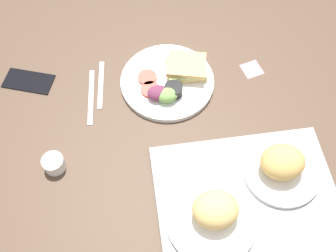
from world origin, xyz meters
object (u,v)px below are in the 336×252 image
object	(u,v)px
bread_plate_far	(214,214)
espresso_cup	(54,164)
bread_plate_near	(282,166)
cell_phone	(28,81)
serving_tray	(246,196)
knife	(91,96)
fork	(101,84)
sticky_note	(252,69)
plate_with_salad	(171,80)

from	to	relation	value
bread_plate_far	espresso_cup	size ratio (longest dim) A/B	3.92
bread_plate_near	bread_plate_far	world-z (taller)	same
cell_phone	bread_plate_far	bearing A→B (deg)	152.57
bread_plate_near	serving_tray	bearing A→B (deg)	28.91
espresso_cup	knife	xyz separation A→B (cm)	(-9.94, -20.98, -1.75)
bread_plate_far	fork	world-z (taller)	bread_plate_far
bread_plate_far	espresso_cup	bearing A→B (deg)	-26.96
bread_plate_near	cell_phone	world-z (taller)	bread_plate_near
bread_plate_near	bread_plate_far	distance (cm)	21.59
fork	cell_phone	xyz separation A→B (cm)	(21.18, -3.96, 0.15)
knife	sticky_note	size ratio (longest dim) A/B	3.39
bread_plate_far	plate_with_salad	distance (cm)	42.16
bread_plate_far	sticky_note	bearing A→B (deg)	-115.08
knife	plate_with_salad	bearing A→B (deg)	97.64
espresso_cup	cell_phone	xyz separation A→B (cm)	(8.24, -28.95, -1.60)
serving_tray	fork	world-z (taller)	serving_tray
plate_with_salad	cell_phone	distance (cm)	42.35
bread_plate_near	knife	world-z (taller)	bread_plate_near
bread_plate_near	espresso_cup	world-z (taller)	bread_plate_near
plate_with_salad	sticky_note	distance (cm)	25.08
plate_with_salad	sticky_note	xyz separation A→B (cm)	(-24.92, -2.25, -1.69)
serving_tray	knife	distance (cm)	51.83
bread_plate_near	plate_with_salad	size ratio (longest dim) A/B	0.72
bread_plate_far	plate_with_salad	world-z (taller)	bread_plate_far
bread_plate_near	sticky_note	size ratio (longest dim) A/B	3.52
espresso_cup	sticky_note	bearing A→B (deg)	-157.02
plate_with_salad	bread_plate_near	bearing A→B (deg)	126.30
espresso_cup	serving_tray	bearing A→B (deg)	162.78
bread_plate_far	plate_with_salad	size ratio (longest dim) A/B	0.80
fork	cell_phone	distance (cm)	21.55
espresso_cup	fork	world-z (taller)	espresso_cup
knife	espresso_cup	bearing A→B (deg)	-21.52
plate_with_salad	espresso_cup	distance (cm)	40.48
knife	cell_phone	xyz separation A→B (cm)	(18.18, -7.96, 0.15)
fork	knife	xyz separation A→B (cm)	(3.00, 4.00, 0.00)
serving_tray	plate_with_salad	size ratio (longest dim) A/B	1.64
fork	cell_phone	bearing A→B (deg)	-95.71
espresso_cup	cell_phone	distance (cm)	30.14
serving_tray	fork	xyz separation A→B (cm)	(34.57, -39.71, -0.55)
cell_phone	espresso_cup	bearing A→B (deg)	124.74
serving_tray	sticky_note	bearing A→B (deg)	-105.57
fork	knife	bearing A→B (deg)	-31.98
bread_plate_near	knife	bearing A→B (deg)	-32.81
bread_plate_near	cell_phone	xyz separation A→B (cm)	(65.35, -38.37, -4.56)
fork	sticky_note	size ratio (longest dim) A/B	3.04
bread_plate_near	knife	distance (cm)	56.32
cell_phone	bread_plate_near	bearing A→B (deg)	168.42
serving_tray	bread_plate_far	bearing A→B (deg)	25.32
knife	cell_phone	bearing A→B (deg)	-109.83
espresso_cup	knife	world-z (taller)	espresso_cup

